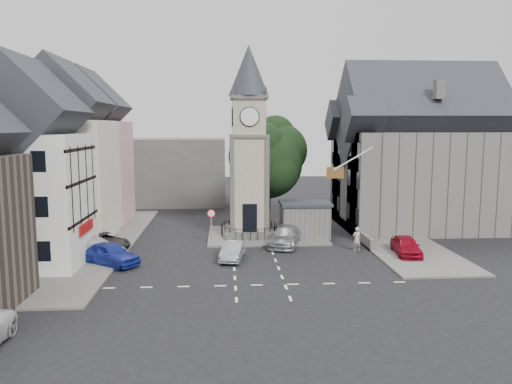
{
  "coord_description": "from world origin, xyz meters",
  "views": [
    {
      "loc": [
        -2.12,
        -34.54,
        9.53
      ],
      "look_at": [
        0.42,
        5.0,
        4.29
      ],
      "focal_mm": 35.0,
      "sensor_mm": 36.0,
      "label": 1
    }
  ],
  "objects": [
    {
      "name": "town_tree",
      "position": [
        2.0,
        13.0,
        6.97
      ],
      "size": [
        7.2,
        7.2,
        10.8
      ],
      "color": "black",
      "rests_on": "ground"
    },
    {
      "name": "warning_sign_post",
      "position": [
        -3.2,
        5.43,
        2.03
      ],
      "size": [
        0.7,
        0.19,
        2.85
      ],
      "color": "black",
      "rests_on": "ground"
    },
    {
      "name": "terrace_pink",
      "position": [
        -15.5,
        16.0,
        6.58
      ],
      "size": [
        8.1,
        7.6,
        12.8
      ],
      "color": "pink",
      "rests_on": "ground"
    },
    {
      "name": "stone_shelter",
      "position": [
        4.8,
        7.5,
        1.55
      ],
      "size": [
        4.3,
        3.3,
        3.08
      ],
      "color": "#605E58",
      "rests_on": "ground"
    },
    {
      "name": "central_island",
      "position": [
        1.5,
        8.0,
        0.08
      ],
      "size": [
        10.0,
        8.0,
        0.16
      ],
      "primitive_type": "cube",
      "color": "#595651",
      "rests_on": "ground"
    },
    {
      "name": "terrace_cream",
      "position": [
        -15.5,
        8.0,
        6.58
      ],
      "size": [
        8.1,
        7.6,
        12.8
      ],
      "color": "beige",
      "rests_on": "ground"
    },
    {
      "name": "flagpole",
      "position": [
        8.0,
        4.0,
        7.0
      ],
      "size": [
        3.68,
        0.1,
        2.74
      ],
      "color": "white",
      "rests_on": "ground"
    },
    {
      "name": "pavement_east",
      "position": [
        12.0,
        8.0,
        0.07
      ],
      "size": [
        6.0,
        26.0,
        0.14
      ],
      "primitive_type": "cube",
      "color": "#595651",
      "rests_on": "ground"
    },
    {
      "name": "pavement_west",
      "position": [
        -12.5,
        6.0,
        0.07
      ],
      "size": [
        6.0,
        30.0,
        0.14
      ],
      "primitive_type": "cube",
      "color": "#595651",
      "rests_on": "ground"
    },
    {
      "name": "car_east_red",
      "position": [
        11.3,
        0.73,
        0.73
      ],
      "size": [
        2.21,
        4.46,
        1.46
      ],
      "primitive_type": "imported",
      "rotation": [
        0.0,
        0.0,
        -0.12
      ],
      "color": "maroon",
      "rests_on": "ground"
    },
    {
      "name": "ground",
      "position": [
        0.0,
        0.0,
        0.0
      ],
      "size": [
        120.0,
        120.0,
        0.0
      ],
      "primitive_type": "plane",
      "color": "black",
      "rests_on": "ground"
    },
    {
      "name": "east_boundary_wall",
      "position": [
        9.2,
        10.0,
        0.45
      ],
      "size": [
        0.4,
        16.0,
        0.9
      ],
      "primitive_type": "cube",
      "color": "#605E58",
      "rests_on": "ground"
    },
    {
      "name": "east_building",
      "position": [
        15.59,
        11.0,
        6.26
      ],
      "size": [
        14.4,
        11.4,
        12.6
      ],
      "color": "#605E58",
      "rests_on": "ground"
    },
    {
      "name": "pedestrian",
      "position": [
        8.0,
        2.35,
        0.93
      ],
      "size": [
        0.77,
        0.6,
        1.86
      ],
      "primitive_type": "imported",
      "rotation": [
        0.0,
        0.0,
        3.4
      ],
      "color": "#BEAC9D",
      "rests_on": "ground"
    },
    {
      "name": "car_west_grey",
      "position": [
        -11.44,
        4.31,
        0.62
      ],
      "size": [
        4.72,
        4.4,
        1.23
      ],
      "primitive_type": "imported",
      "rotation": [
        0.0,
        0.0,
        0.88
      ],
      "color": "#2C2B2E",
      "rests_on": "ground"
    },
    {
      "name": "road_markings",
      "position": [
        0.0,
        -5.5,
        0.01
      ],
      "size": [
        20.0,
        8.0,
        0.01
      ],
      "primitive_type": "cube",
      "color": "silver",
      "rests_on": "ground"
    },
    {
      "name": "clock_tower",
      "position": [
        0.0,
        7.99,
        8.12
      ],
      "size": [
        4.86,
        4.86,
        16.25
      ],
      "color": "#4C4944",
      "rests_on": "ground"
    },
    {
      "name": "car_island_east",
      "position": [
        2.73,
        4.5,
        0.76
      ],
      "size": [
        3.53,
        5.61,
        1.51
      ],
      "primitive_type": "imported",
      "rotation": [
        0.0,
        0.0,
        -0.29
      ],
      "color": "#919298",
      "rests_on": "ground"
    },
    {
      "name": "car_west_blue",
      "position": [
        -10.04,
        -0.41,
        0.79
      ],
      "size": [
        4.82,
        4.21,
        1.57
      ],
      "primitive_type": "imported",
      "rotation": [
        0.0,
        0.0,
        0.94
      ],
      "color": "navy",
      "rests_on": "ground"
    },
    {
      "name": "terrace_tudor",
      "position": [
        -15.5,
        0.0,
        6.19
      ],
      "size": [
        8.1,
        7.6,
        12.0
      ],
      "color": "silver",
      "rests_on": "ground"
    },
    {
      "name": "car_island_silver",
      "position": [
        -1.55,
        0.5,
        0.66
      ],
      "size": [
        2.04,
        4.17,
        1.32
      ],
      "primitive_type": "imported",
      "rotation": [
        0.0,
        0.0,
        -0.17
      ],
      "color": "#9B9FA4",
      "rests_on": "ground"
    },
    {
      "name": "car_west_silver",
      "position": [
        -11.5,
        0.81,
        0.79
      ],
      "size": [
        5.04,
        3.4,
        1.57
      ],
      "primitive_type": "imported",
      "rotation": [
        0.0,
        0.0,
        1.17
      ],
      "color": "gray",
      "rests_on": "ground"
    },
    {
      "name": "backdrop_west",
      "position": [
        -12.0,
        28.0,
        4.0
      ],
      "size": [
        20.0,
        10.0,
        8.0
      ],
      "primitive_type": "cube",
      "color": "#4C4944",
      "rests_on": "ground"
    }
  ]
}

